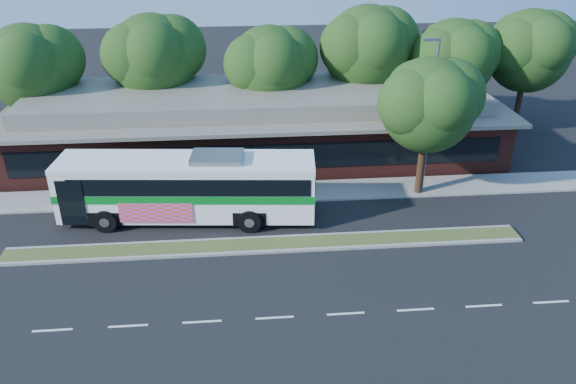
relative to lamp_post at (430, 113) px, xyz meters
name	(u,v)px	position (x,y,z in m)	size (l,w,h in m)	color
ground	(268,252)	(-9.56, -6.00, -4.90)	(120.00, 120.00, 0.00)	black
median_strip	(267,244)	(-9.56, -5.40, -4.83)	(26.00, 1.10, 0.15)	#3B4D20
sidewalk	(262,193)	(-9.56, 0.40, -4.84)	(44.00, 2.60, 0.12)	gray
plaza_building	(257,122)	(-9.56, 6.99, -2.77)	(33.20, 11.20, 4.45)	#501E19
lamp_post	(430,113)	(0.00, 0.00, 0.00)	(0.93, 0.18, 9.07)	slate
tree_bg_a	(36,65)	(-24.15, 9.14, 0.97)	(6.47, 5.80, 8.63)	black
tree_bg_b	(159,55)	(-16.13, 10.14, 1.24)	(6.69, 6.00, 9.00)	black
tree_bg_c	(275,64)	(-8.16, 9.13, 0.69)	(6.24, 5.60, 8.26)	black
tree_bg_d	(373,47)	(-1.12, 10.15, 1.52)	(6.91, 6.20, 9.37)	black
tree_bg_e	(458,58)	(4.85, 9.14, 0.84)	(6.47, 5.80, 8.50)	black
tree_bg_f	(534,49)	(10.87, 10.14, 1.16)	(6.69, 6.00, 8.92)	black
transit_bus	(188,183)	(-13.58, -2.21, -2.78)	(13.79, 4.13, 3.82)	white
sedan	(112,180)	(-18.56, 1.80, -4.30)	(1.70, 4.19, 1.22)	#B7B8BE
sidewalk_tree	(434,102)	(0.10, -0.23, 0.70)	(5.91, 5.30, 8.13)	black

